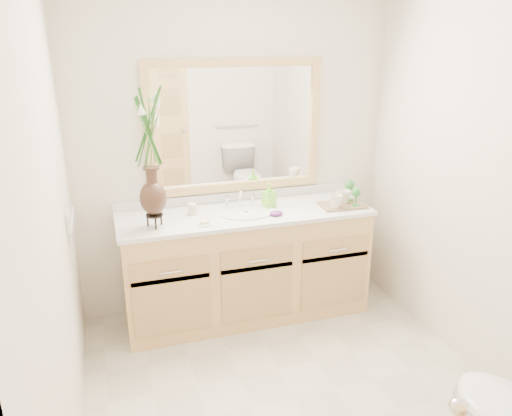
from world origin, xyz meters
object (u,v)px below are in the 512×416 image
object	(u,v)px
tray	(342,205)
flower_vase	(149,141)
tumbler	(192,209)
soap_bottle	(269,196)

from	to	relation	value
tray	flower_vase	bearing A→B (deg)	-177.24
tumbler	soap_bottle	distance (m)	0.58
flower_vase	tumbler	xyz separation A→B (m)	(0.28, 0.16, -0.54)
flower_vase	soap_bottle	xyz separation A→B (m)	(0.86, 0.17, -0.50)
flower_vase	soap_bottle	size ratio (longest dim) A/B	5.26
tumbler	tray	distance (m)	1.12
flower_vase	tray	distance (m)	1.50
tumbler	tray	bearing A→B (deg)	-8.06
flower_vase	tumbler	distance (m)	0.63
soap_bottle	tray	distance (m)	0.55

